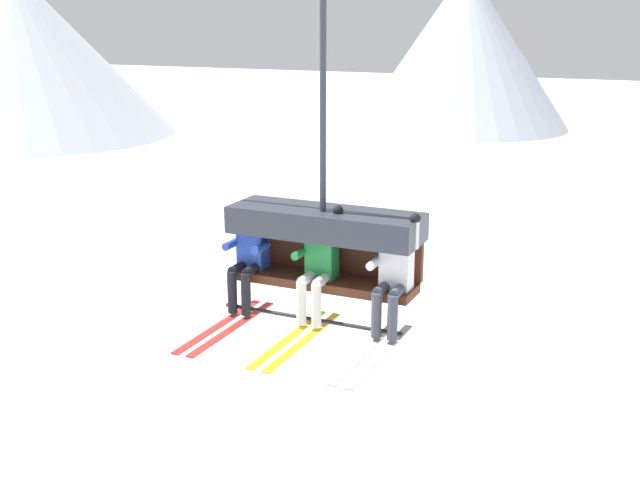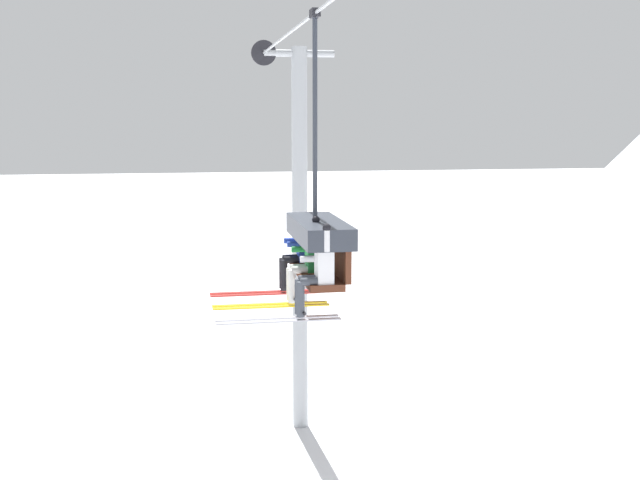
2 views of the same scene
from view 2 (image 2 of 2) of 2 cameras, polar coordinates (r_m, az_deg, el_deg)
lift_tower_near at (r=18.63m, az=-1.50°, el=0.51°), size 0.36×1.88×9.06m
chairlift_chair at (r=11.68m, az=-0.00°, el=0.21°), size 2.14×0.74×4.13m
skier_blue at (r=12.53m, az=-1.67°, el=-0.78°), size 0.46×1.70×1.23m
skier_green at (r=11.69m, az=-1.03°, el=-1.36°), size 0.48×1.70×1.34m
skier_white at (r=10.86m, az=-0.32°, el=-2.13°), size 0.48×1.70×1.34m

